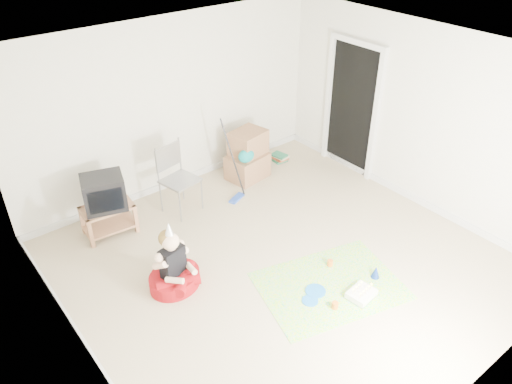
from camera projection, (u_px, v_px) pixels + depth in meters
ground at (282, 262)px, 6.33m from camera, size 5.00×5.00×0.00m
doorway_recess at (352, 109)px, 7.87m from camera, size 0.02×0.90×2.05m
tv_stand at (109, 217)px, 6.73m from camera, size 0.72×0.48×0.42m
crt_tv at (104, 192)px, 6.51m from camera, size 0.64×0.58×0.46m
folding_chair at (180, 181)px, 7.05m from camera, size 0.55×0.53×1.03m
cardboard_boxes at (248, 156)px, 7.92m from camera, size 0.70×0.58×0.79m
floor_mop at (236, 184)px, 7.42m from camera, size 0.32×0.38×1.21m
book_pile at (279, 157)px, 8.58m from camera, size 0.24×0.30×0.12m
seated_woman at (174, 272)px, 5.87m from camera, size 0.76×0.76×0.92m
party_mat at (330, 286)px, 5.97m from camera, size 1.91×1.58×0.01m
birthday_cake at (361, 294)px, 5.78m from camera, size 0.34×0.29×0.15m
blue_plate_near at (315, 291)px, 5.88m from camera, size 0.30×0.30×0.01m
blue_plate_far at (310, 301)px, 5.74m from camera, size 0.20×0.20×0.01m
orange_cup_near at (330, 263)px, 6.25m from camera, size 0.08×0.08×0.08m
orange_cup_far at (335, 305)px, 5.63m from camera, size 0.08×0.08×0.08m
blue_party_hat at (376, 272)px, 6.05m from camera, size 0.12×0.12×0.16m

